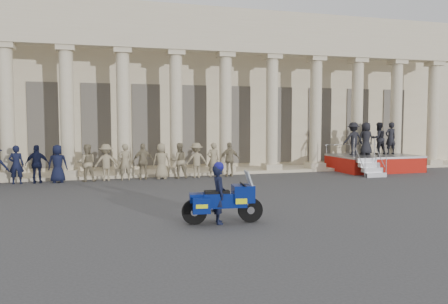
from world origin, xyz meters
TOP-DOWN VIEW (x-y plane):
  - ground at (0.00, 0.00)m, footprint 90.00×90.00m
  - building at (-0.00, 14.74)m, footprint 40.00×12.50m
  - officer_rank at (-5.03, 6.89)m, footprint 18.49×0.65m
  - reviewing_stand at (12.00, 7.09)m, footprint 4.40×4.18m
  - motorcycle at (0.80, -2.68)m, footprint 2.22×0.95m
  - rider at (0.67, -2.67)m, footprint 0.44×0.62m

SIDE VIEW (x-z plane):
  - ground at x=0.00m, z-range 0.00..0.00m
  - motorcycle at x=0.80m, z-range -0.10..1.33m
  - rider at x=0.67m, z-range 0.00..1.69m
  - officer_rank at x=-5.03m, z-range 0.00..1.71m
  - reviewing_stand at x=12.00m, z-range 0.08..2.78m
  - building at x=0.00m, z-range 0.02..9.02m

